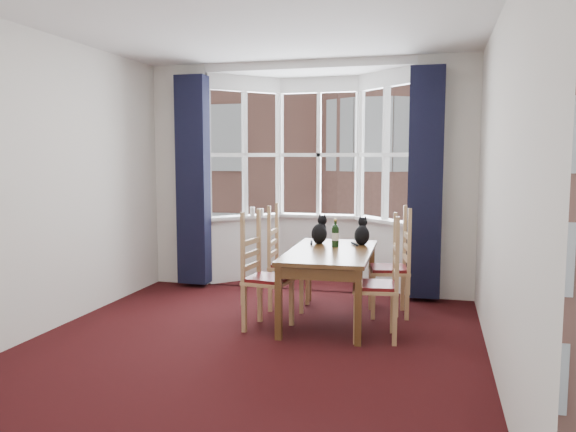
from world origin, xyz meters
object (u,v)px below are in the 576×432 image
(chair_left_near, at_px, (260,280))
(chair_left_far, at_px, (281,265))
(cat_right, at_px, (362,234))
(wine_bottle, at_px, (335,235))
(cat_left, at_px, (320,232))
(dining_table, at_px, (330,258))
(candle_tall, at_px, (252,211))
(chair_right_near, at_px, (385,288))
(chair_right_far, at_px, (398,271))
(candle_short, at_px, (261,212))

(chair_left_near, xyz_separation_m, chair_left_far, (0.01, 0.75, 0.00))
(chair_left_far, bearing_deg, cat_right, 7.27)
(chair_left_near, relative_size, wine_bottle, 3.16)
(chair_left_near, bearing_deg, wine_bottle, 45.63)
(chair_left_near, xyz_separation_m, cat_left, (0.42, 0.84, 0.37))
(chair_left_far, bearing_deg, dining_table, -28.33)
(candle_tall, bearing_deg, dining_table, -49.38)
(chair_right_near, distance_m, chair_right_far, 0.82)
(chair_right_near, bearing_deg, chair_right_far, 86.10)
(cat_left, bearing_deg, chair_right_far, -3.43)
(chair_left_near, distance_m, cat_left, 1.01)
(chair_left_far, distance_m, candle_short, 1.48)
(chair_left_far, relative_size, chair_right_far, 1.00)
(dining_table, relative_size, cat_right, 4.96)
(wine_bottle, bearing_deg, candle_tall, 135.06)
(cat_left, distance_m, candle_tall, 1.63)
(chair_right_near, bearing_deg, cat_left, 132.15)
(cat_right, height_order, candle_short, cat_right)
(cat_left, bearing_deg, chair_right_near, -47.85)
(dining_table, bearing_deg, chair_right_near, -37.60)
(cat_left, xyz_separation_m, cat_right, (0.46, 0.02, -0.00))
(chair_right_far, bearing_deg, wine_bottle, -166.78)
(chair_left_far, xyz_separation_m, chair_right_near, (1.20, -0.78, 0.00))
(chair_left_near, relative_size, chair_left_far, 1.00)
(dining_table, distance_m, chair_left_near, 0.76)
(chair_left_near, xyz_separation_m, candle_tall, (-0.73, 1.99, 0.46))
(chair_right_far, height_order, candle_tall, candle_tall)
(wine_bottle, bearing_deg, chair_right_far, 13.22)
(wine_bottle, xyz_separation_m, candle_tall, (-1.35, 1.35, 0.08))
(wine_bottle, distance_m, candle_short, 1.86)
(chair_left_near, bearing_deg, chair_right_far, 32.02)
(chair_left_far, distance_m, cat_left, 0.56)
(chair_left_near, distance_m, candle_tall, 2.17)
(chair_left_far, xyz_separation_m, cat_right, (0.87, 0.11, 0.36))
(chair_left_near, distance_m, chair_right_near, 1.20)
(chair_left_near, relative_size, cat_right, 2.94)
(chair_left_far, bearing_deg, chair_right_far, 1.69)
(candle_short, bearing_deg, chair_left_far, -63.94)
(chair_right_far, bearing_deg, chair_right_near, -93.90)
(cat_right, xyz_separation_m, candle_short, (-1.49, 1.16, 0.08))
(chair_right_far, xyz_separation_m, cat_right, (-0.39, 0.07, 0.36))
(cat_right, distance_m, candle_tall, 1.96)
(chair_left_far, relative_size, cat_right, 2.94)
(candle_tall, bearing_deg, chair_left_far, -59.24)
(dining_table, xyz_separation_m, candle_short, (-1.23, 1.60, 0.28))
(cat_right, bearing_deg, chair_left_near, -135.43)
(chair_right_near, relative_size, cat_right, 2.94)
(chair_right_far, relative_size, candle_short, 9.58)
(chair_left_near, xyz_separation_m, chair_right_far, (1.26, 0.79, 0.00))
(chair_right_far, height_order, wine_bottle, wine_bottle)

